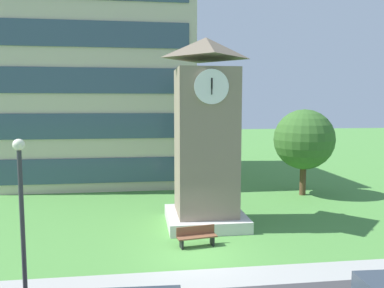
# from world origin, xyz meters

# --- Properties ---
(ground_plane) EXTENTS (160.00, 160.00, 0.00)m
(ground_plane) POSITION_xyz_m (0.00, 0.00, 0.00)
(ground_plane) COLOR #4C893D
(kerb_strip) EXTENTS (120.00, 1.60, 0.01)m
(kerb_strip) POSITION_xyz_m (0.00, -2.32, 0.00)
(kerb_strip) COLOR #9E9E99
(kerb_strip) RESTS_ON ground
(office_building) EXTENTS (14.55, 14.57, 16.00)m
(office_building) POSITION_xyz_m (-5.34, 19.59, 8.00)
(office_building) COLOR beige
(office_building) RESTS_ON ground
(clock_tower) EXTENTS (4.08, 4.08, 9.73)m
(clock_tower) POSITION_xyz_m (1.18, 4.09, 4.32)
(clock_tower) COLOR gray
(clock_tower) RESTS_ON ground
(park_bench) EXTENTS (1.86, 0.78, 0.88)m
(park_bench) POSITION_xyz_m (0.24, 0.93, 0.46)
(park_bench) COLOR brown
(park_bench) RESTS_ON ground
(street_lamp) EXTENTS (0.36, 0.36, 5.31)m
(street_lamp) POSITION_xyz_m (-5.86, -3.43, 3.34)
(street_lamp) COLOR #333338
(street_lamp) RESTS_ON ground
(tree_streetside) EXTENTS (4.17, 4.17, 6.01)m
(tree_streetside) POSITION_xyz_m (9.05, 9.70, 3.90)
(tree_streetside) COLOR #513823
(tree_streetside) RESTS_ON ground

